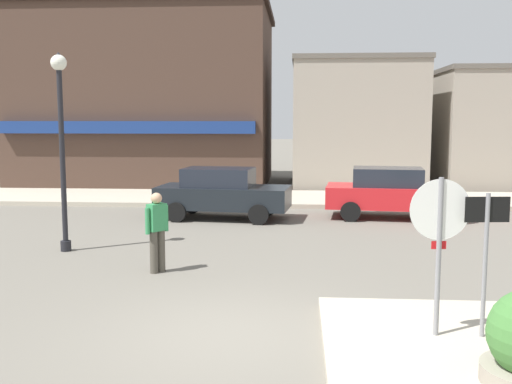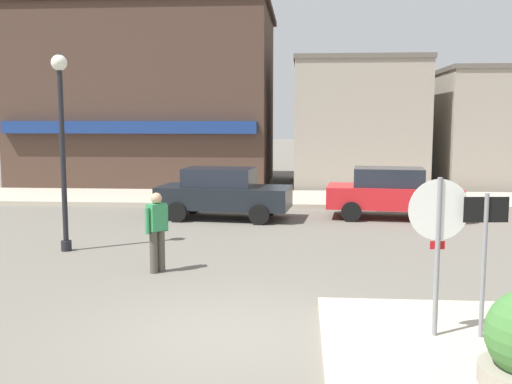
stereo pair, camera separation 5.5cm
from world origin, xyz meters
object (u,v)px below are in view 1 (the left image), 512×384
lamp_post (61,123)px  pedestrian_crossing_near (157,230)px  one_way_sign (486,251)px  parked_car_second (391,192)px  parked_car_nearest (222,193)px  stop_sign (439,236)px

lamp_post → pedestrian_crossing_near: size_ratio=2.82×
one_way_sign → parked_car_second: size_ratio=0.51×
one_way_sign → pedestrian_crossing_near: one_way_sign is taller
pedestrian_crossing_near → parked_car_nearest: bearing=85.9°
parked_car_second → pedestrian_crossing_near: bearing=-129.0°
stop_sign → pedestrian_crossing_near: (-4.68, 3.55, -0.65)m
parked_car_second → pedestrian_crossing_near: 8.96m
lamp_post → pedestrian_crossing_near: lamp_post is taller
one_way_sign → parked_car_nearest: (-4.82, 10.07, -0.52)m
parked_car_nearest → stop_sign: bearing=-67.3°
parked_car_nearest → pedestrian_crossing_near: pedestrian_crossing_near is taller
stop_sign → pedestrian_crossing_near: size_ratio=1.43×
one_way_sign → parked_car_nearest: size_ratio=0.50×
stop_sign → pedestrian_crossing_near: bearing=142.8°
pedestrian_crossing_near → stop_sign: bearing=-37.2°
stop_sign → parked_car_nearest: stop_sign is taller
parked_car_nearest → parked_car_second: bearing=5.2°
one_way_sign → parked_car_second: (0.35, 10.54, -0.52)m
one_way_sign → parked_car_second: one_way_sign is taller
parked_car_second → parked_car_nearest: bearing=-174.8°
lamp_post → pedestrian_crossing_near: 3.76m
lamp_post → pedestrian_crossing_near: (2.59, -1.75, -2.09)m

